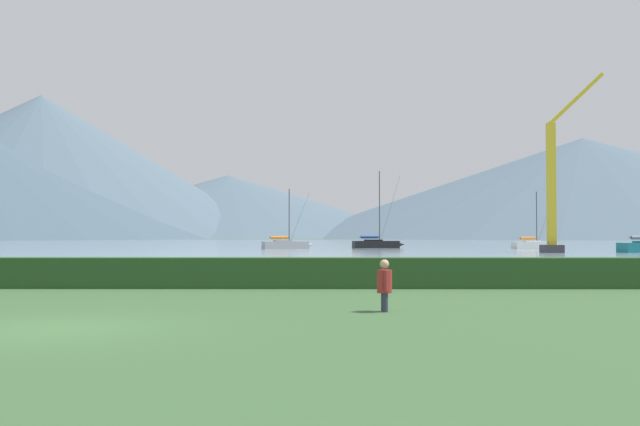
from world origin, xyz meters
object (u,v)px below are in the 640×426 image
sailboat_slip_1 (534,244)px  sailboat_slip_2 (376,244)px  sailboat_slip_7 (286,244)px  dock_crane (553,194)px  person_seated_viewer (384,283)px

sailboat_slip_1 → sailboat_slip_2: 21.23m
sailboat_slip_7 → dock_crane: bearing=-54.7°
sailboat_slip_2 → person_seated_viewer: (-5.79, -81.94, 0.07)m
sailboat_slip_1 → dock_crane: (-4.70, -23.08, 5.50)m
dock_crane → sailboat_slip_7: bearing=143.3°
person_seated_viewer → dock_crane: 61.32m
person_seated_viewer → dock_crane: (22.22, 56.90, 5.36)m
sailboat_slip_7 → person_seated_viewer: 78.54m
sailboat_slip_2 → dock_crane: bearing=-65.8°
sailboat_slip_1 → dock_crane: 24.19m
sailboat_slip_2 → dock_crane: dock_crane is taller
sailboat_slip_2 → sailboat_slip_7: sailboat_slip_2 is taller
sailboat_slip_1 → sailboat_slip_7: 33.46m
sailboat_slip_1 → sailboat_slip_2: size_ratio=0.72×
person_seated_viewer → dock_crane: dock_crane is taller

